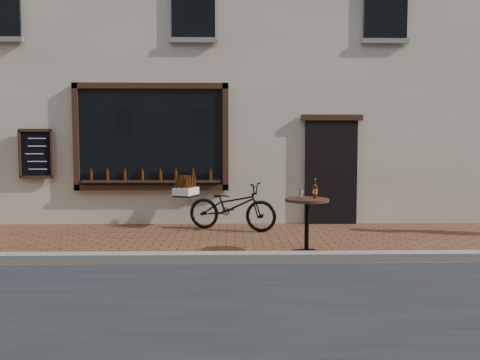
{
  "coord_description": "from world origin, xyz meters",
  "views": [
    {
      "loc": [
        -0.22,
        -6.42,
        1.63
      ],
      "look_at": [
        -0.08,
        1.2,
        1.1
      ],
      "focal_mm": 35.0,
      "sensor_mm": 36.0,
      "label": 1
    }
  ],
  "objects": [
    {
      "name": "ground",
      "position": [
        0.0,
        0.0,
        0.0
      ],
      "size": [
        90.0,
        90.0,
        0.0
      ],
      "primitive_type": "plane",
      "color": "brown",
      "rests_on": "ground"
    },
    {
      "name": "kerb",
      "position": [
        0.0,
        0.2,
        0.06
      ],
      "size": [
        90.0,
        0.25,
        0.12
      ],
      "primitive_type": "cube",
      "color": "slate",
      "rests_on": "ground"
    },
    {
      "name": "shop_building",
      "position": [
        0.0,
        6.5,
        5.0
      ],
      "size": [
        28.0,
        6.2,
        10.0
      ],
      "color": "beige",
      "rests_on": "ground"
    },
    {
      "name": "cargo_bicycle",
      "position": [
        -0.24,
        2.73,
        0.49
      ],
      "size": [
        2.16,
        1.26,
        1.02
      ],
      "rotation": [
        0.0,
        0.0,
        1.22
      ],
      "color": "black",
      "rests_on": "ground"
    },
    {
      "name": "bistro_table",
      "position": [
        0.93,
        0.62,
        0.61
      ],
      "size": [
        0.67,
        0.67,
        1.15
      ],
      "color": "black",
      "rests_on": "ground"
    }
  ]
}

